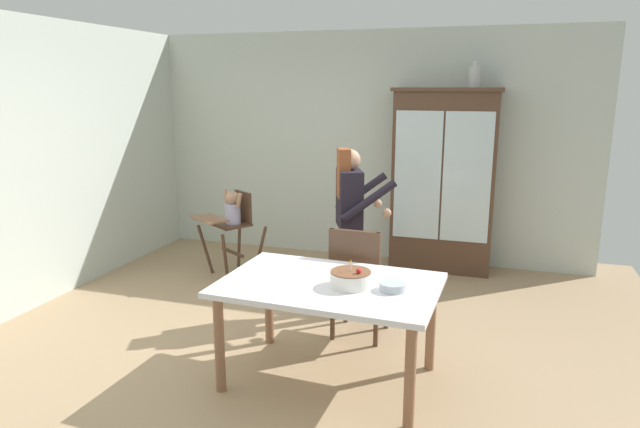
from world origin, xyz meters
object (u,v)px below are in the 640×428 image
object	(u,v)px
china_cabinet	(443,181)
dining_table	(329,295)
high_chair_with_toddler	(232,217)
dining_chair_far_side	(357,276)
adult_person	(350,211)
serving_bowl	(393,286)
birthday_cake	(351,279)
ceramic_vase	(475,76)

from	to	relation	value
china_cabinet	dining_table	distance (m)	2.85
high_chair_with_toddler	dining_table	bearing A→B (deg)	-15.27
dining_chair_far_side	high_chair_with_toddler	bearing A→B (deg)	-32.03
adult_person	dining_table	size ratio (longest dim) A/B	1.00
serving_bowl	dining_chair_far_side	bearing A→B (deg)	119.77
birthday_cake	dining_table	bearing A→B (deg)	168.99
adult_person	dining_chair_far_side	xyz separation A→B (m)	(0.21, -0.54, -0.41)
dining_chair_far_side	adult_person	bearing A→B (deg)	-66.50
birthday_cake	dining_chair_far_side	size ratio (longest dim) A/B	0.29
birthday_cake	ceramic_vase	bearing A→B (deg)	77.64
high_chair_with_toddler	serving_bowl	xyz separation A→B (m)	(2.13, -1.91, 0.11)
china_cabinet	high_chair_with_toddler	distance (m)	2.39
ceramic_vase	dining_table	size ratio (longest dim) A/B	0.18
china_cabinet	adult_person	xyz separation A→B (m)	(-0.68, -1.54, -0.06)
china_cabinet	dining_chair_far_side	xyz separation A→B (m)	(-0.47, -2.08, -0.47)
china_cabinet	high_chair_with_toddler	bearing A→B (deg)	-157.80
adult_person	dining_chair_far_side	world-z (taller)	adult_person
serving_bowl	high_chair_with_toddler	bearing A→B (deg)	138.10
ceramic_vase	birthday_cake	size ratio (longest dim) A/B	0.96
high_chair_with_toddler	birthday_cake	bearing A→B (deg)	-13.13
adult_person	high_chair_with_toddler	bearing A→B (deg)	43.85
dining_table	dining_chair_far_side	distance (m)	0.71
birthday_cake	china_cabinet	bearing A→B (deg)	83.00
serving_bowl	adult_person	bearing A→B (deg)	116.13
dining_table	adult_person	bearing A→B (deg)	98.02
dining_chair_far_side	birthday_cake	bearing A→B (deg)	102.60
high_chair_with_toddler	dining_chair_far_side	world-z (taller)	dining_chair_far_side
dining_table	ceramic_vase	bearing A→B (deg)	74.40
high_chair_with_toddler	adult_person	size ratio (longest dim) A/B	0.62
adult_person	china_cabinet	bearing A→B (deg)	-47.01
ceramic_vase	high_chair_with_toddler	distance (m)	3.02
serving_bowl	dining_chair_far_side	distance (m)	0.86
ceramic_vase	dining_chair_far_side	xyz separation A→B (m)	(-0.75, -2.08, -1.61)
ceramic_vase	dining_chair_far_side	distance (m)	2.74
ceramic_vase	adult_person	distance (m)	2.17
china_cabinet	ceramic_vase	size ratio (longest dim) A/B	7.59
china_cabinet	dining_chair_far_side	distance (m)	2.18
high_chair_with_toddler	birthday_cake	size ratio (longest dim) A/B	3.39
adult_person	serving_bowl	bearing A→B (deg)	-176.94
high_chair_with_toddler	serving_bowl	world-z (taller)	high_chair_with_toddler
high_chair_with_toddler	dining_table	distance (m)	2.53
birthday_cake	dining_chair_far_side	xyz separation A→B (m)	(-0.13, 0.74, -0.24)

